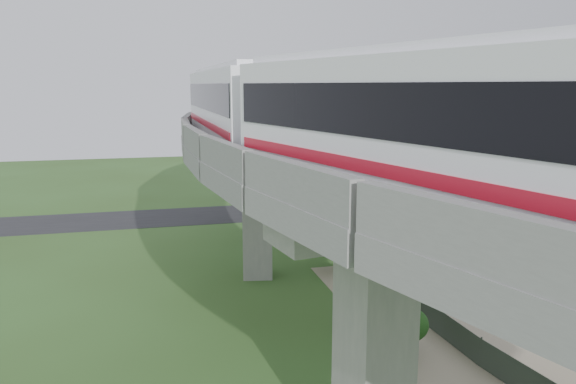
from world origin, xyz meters
TOP-DOWN VIEW (x-y plane):
  - ground at (0.00, 0.00)m, footprint 160.00×160.00m
  - dirt_lot at (14.00, -2.00)m, footprint 18.00×26.00m
  - asphalt_road at (0.00, 30.00)m, footprint 60.00×8.00m
  - viaduct at (3.84, 0.00)m, footprint 19.58×73.98m
  - metro_train at (0.64, 5.93)m, footprint 13.47×61.01m
  - fence at (9.75, 0.00)m, footprint 3.87×38.73m
  - tree_0 at (10.70, 21.32)m, footprint 2.91×2.91m
  - tree_1 at (7.83, 14.91)m, footprint 2.77×2.77m
  - tree_2 at (6.86, 9.83)m, footprint 2.89×2.89m
  - tree_3 at (6.66, 1.58)m, footprint 2.93×2.93m
  - tree_4 at (5.87, -3.07)m, footprint 1.98×1.98m
  - car_dark at (15.96, 6.84)m, footprint 5.10×3.18m

SIDE VIEW (x-z plane):
  - ground at x=0.00m, z-range 0.00..0.00m
  - asphalt_road at x=0.00m, z-range 0.00..0.03m
  - dirt_lot at x=14.00m, z-range 0.00..0.04m
  - car_dark at x=15.96m, z-range 0.04..1.42m
  - fence at x=9.75m, z-range 0.00..1.50m
  - tree_4 at x=5.87m, z-range 0.40..2.90m
  - tree_2 at x=6.86m, z-range 0.51..3.98m
  - tree_1 at x=7.83m, z-range 0.71..4.50m
  - tree_3 at x=6.66m, z-range 0.68..4.54m
  - tree_0 at x=10.70m, z-range 0.71..4.60m
  - viaduct at x=3.84m, z-range 3.35..14.75m
  - metro_train at x=0.64m, z-range 10.49..14.13m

